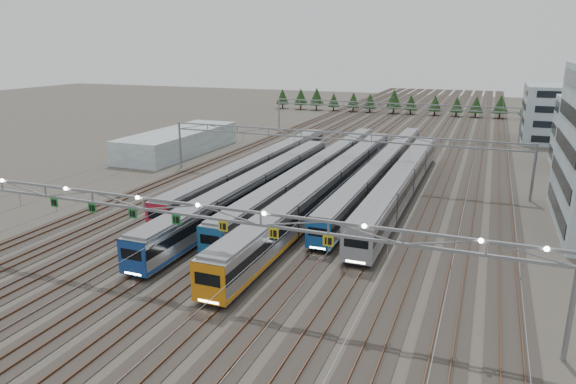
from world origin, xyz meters
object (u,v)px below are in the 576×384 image
(train_c, at_px, (316,171))
(gantry_near, at_px, (198,214))
(train_d, at_px, (330,184))
(train_f, at_px, (402,182))
(gantry_mid, at_px, (335,142))
(west_shed, at_px, (179,142))
(train_a, at_px, (260,167))
(train_e, at_px, (382,168))
(gantry_far, at_px, (390,109))
(train_b, at_px, (256,187))

(train_c, relative_size, gantry_near, 1.16)
(train_d, height_order, train_f, train_f)
(train_c, height_order, train_f, train_f)
(gantry_mid, height_order, west_shed, gantry_mid)
(train_a, height_order, west_shed, west_shed)
(train_e, relative_size, gantry_far, 1.14)
(gantry_far, bearing_deg, west_shed, -135.87)
(train_d, height_order, gantry_far, gantry_far)
(train_e, bearing_deg, train_f, -61.23)
(train_f, bearing_deg, west_shed, 161.43)
(gantry_mid, distance_m, west_shed, 37.15)
(train_a, height_order, gantry_near, gantry_near)
(train_d, relative_size, gantry_far, 1.18)
(train_e, bearing_deg, gantry_mid, -154.02)
(train_b, height_order, gantry_near, gantry_near)
(train_a, relative_size, train_c, 0.84)
(train_e, xyz_separation_m, train_f, (4.50, -8.20, 0.28))
(train_f, height_order, gantry_mid, gantry_mid)
(train_b, bearing_deg, train_c, 70.05)
(train_b, bearing_deg, gantry_far, 83.54)
(train_e, bearing_deg, train_a, -159.98)
(gantry_mid, bearing_deg, gantry_far, 90.00)
(train_c, relative_size, gantry_mid, 1.16)
(train_b, distance_m, gantry_far, 60.11)
(train_c, distance_m, train_d, 8.94)
(west_shed, bearing_deg, train_d, -28.79)
(train_a, bearing_deg, gantry_mid, 16.21)
(gantry_mid, bearing_deg, train_e, 25.98)
(train_e, xyz_separation_m, gantry_mid, (-6.75, -3.29, 4.33))
(train_b, xyz_separation_m, gantry_far, (6.75, 59.59, 4.18))
(west_shed, bearing_deg, gantry_near, -55.26)
(train_e, xyz_separation_m, gantry_far, (-6.75, 41.71, 4.33))
(train_c, bearing_deg, gantry_mid, 44.24)
(train_a, distance_m, train_c, 9.07)
(train_b, xyz_separation_m, gantry_near, (6.70, -25.53, 4.88))
(train_f, distance_m, gantry_far, 51.32)
(gantry_far, bearing_deg, train_c, -92.73)
(gantry_far, distance_m, west_shed, 49.38)
(train_b, xyz_separation_m, train_d, (9.00, 4.68, 0.09))
(train_e, height_order, gantry_near, gantry_near)
(west_shed, bearing_deg, train_c, -21.36)
(train_f, relative_size, gantry_near, 0.93)
(train_b, xyz_separation_m, train_e, (13.50, 17.88, -0.15))
(train_c, bearing_deg, train_d, -59.75)
(train_a, xyz_separation_m, train_e, (18.00, 6.56, -0.15))
(train_f, height_order, west_shed, west_shed)
(train_c, height_order, train_d, train_d)
(train_e, bearing_deg, gantry_far, 99.19)
(train_b, distance_m, train_f, 20.44)
(train_c, relative_size, gantry_far, 1.16)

